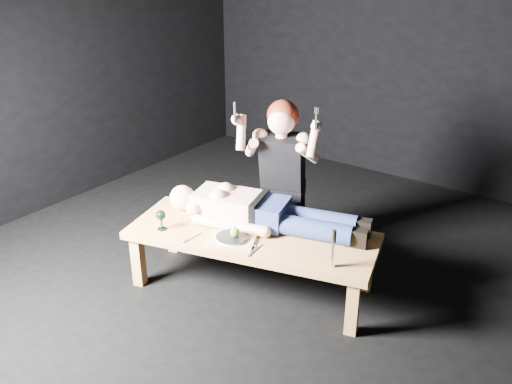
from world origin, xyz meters
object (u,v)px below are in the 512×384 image
serving_tray (232,240)px  carving_knife (333,249)px  table (252,260)px  lying_man (266,209)px  goblet (161,220)px  kneeling_woman (284,175)px

serving_tray → carving_knife: carving_knife is taller
serving_tray → table: bearing=76.7°
lying_man → goblet: size_ratio=11.06×
kneeling_woman → goblet: 1.04m
lying_man → serving_tray: (-0.05, -0.34, -0.12)m
table → kneeling_woman: 0.76m
goblet → lying_man: bearing=42.1°
lying_man → table: bearing=-107.8°
kneeling_woman → goblet: size_ratio=8.77×
table → carving_knife: (0.67, -0.06, 0.35)m
carving_knife → kneeling_woman: bearing=125.3°
table → serving_tray: (-0.04, -0.18, 0.23)m
table → carving_knife: carving_knife is taller
table → kneeling_woman: (-0.13, 0.60, 0.44)m
carving_knife → serving_tray: bearing=174.4°
table → serving_tray: size_ratio=5.51×
kneeling_woman → serving_tray: bearing=-103.7°
serving_tray → goblet: (-0.51, -0.16, 0.07)m
kneeling_woman → goblet: kneeling_woman is taller
lying_man → carving_knife: (0.67, -0.22, 0.00)m
table → kneeling_woman: kneeling_woman is taller
table → lying_man: bearing=72.2°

